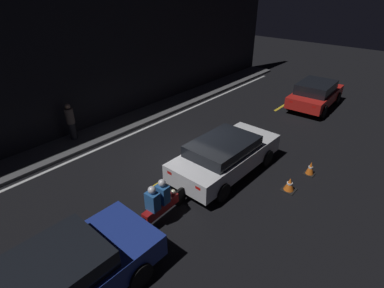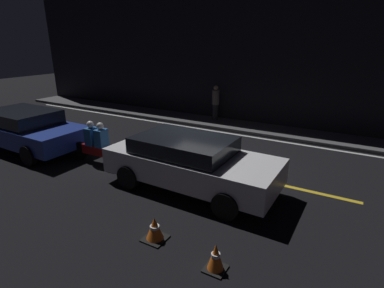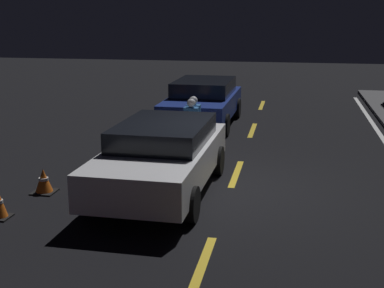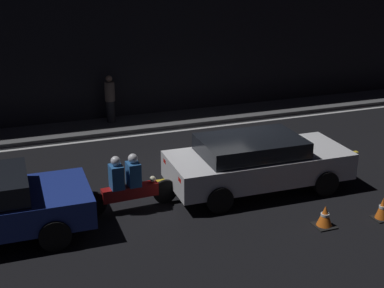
{
  "view_description": "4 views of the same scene",
  "coord_description": "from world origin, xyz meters",
  "px_view_note": "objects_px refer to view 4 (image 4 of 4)",
  "views": [
    {
      "loc": [
        -7.26,
        -6.38,
        6.23
      ],
      "look_at": [
        -0.28,
        -0.38,
        1.15
      ],
      "focal_mm": 28.0,
      "sensor_mm": 36.0,
      "label": 1
    },
    {
      "loc": [
        4.06,
        -7.52,
        3.71
      ],
      "look_at": [
        -0.19,
        -0.09,
        0.73
      ],
      "focal_mm": 28.0,
      "sensor_mm": 36.0,
      "label": 2
    },
    {
      "loc": [
        10.24,
        1.15,
        3.47
      ],
      "look_at": [
        1.1,
        -0.59,
        1.16
      ],
      "focal_mm": 50.0,
      "sensor_mm": 36.0,
      "label": 3
    },
    {
      "loc": [
        -5.29,
        -12.27,
        5.66
      ],
      "look_at": [
        -0.93,
        -0.44,
        1.07
      ],
      "focal_mm": 50.0,
      "sensor_mm": 36.0,
      "label": 4
    }
  ],
  "objects_px": {
    "motorcycle": "(127,185)",
    "traffic_cone_mid": "(382,209)",
    "sedan_white": "(257,161)",
    "pedestrian": "(110,99)",
    "traffic_cone_near": "(325,216)"
  },
  "relations": [
    {
      "from": "motorcycle",
      "to": "traffic_cone_mid",
      "type": "bearing_deg",
      "value": -27.69
    },
    {
      "from": "sedan_white",
      "to": "traffic_cone_mid",
      "type": "bearing_deg",
      "value": -50.68
    },
    {
      "from": "sedan_white",
      "to": "motorcycle",
      "type": "bearing_deg",
      "value": -178.42
    },
    {
      "from": "sedan_white",
      "to": "motorcycle",
      "type": "height_order",
      "value": "sedan_white"
    },
    {
      "from": "traffic_cone_near",
      "to": "pedestrian",
      "type": "distance_m",
      "value": 9.11
    },
    {
      "from": "motorcycle",
      "to": "sedan_white",
      "type": "bearing_deg",
      "value": -2.45
    },
    {
      "from": "motorcycle",
      "to": "traffic_cone_mid",
      "type": "distance_m",
      "value": 5.74
    },
    {
      "from": "sedan_white",
      "to": "pedestrian",
      "type": "height_order",
      "value": "pedestrian"
    },
    {
      "from": "sedan_white",
      "to": "pedestrian",
      "type": "bearing_deg",
      "value": 111.04
    },
    {
      "from": "traffic_cone_near",
      "to": "traffic_cone_mid",
      "type": "relative_size",
      "value": 0.93
    },
    {
      "from": "traffic_cone_mid",
      "to": "motorcycle",
      "type": "bearing_deg",
      "value": 155.23
    },
    {
      "from": "motorcycle",
      "to": "traffic_cone_mid",
      "type": "xyz_separation_m",
      "value": [
        5.2,
        -2.4,
        -0.38
      ]
    },
    {
      "from": "sedan_white",
      "to": "traffic_cone_mid",
      "type": "height_order",
      "value": "sedan_white"
    },
    {
      "from": "sedan_white",
      "to": "traffic_cone_mid",
      "type": "distance_m",
      "value": 3.13
    },
    {
      "from": "sedan_white",
      "to": "pedestrian",
      "type": "distance_m",
      "value": 6.77
    }
  ]
}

